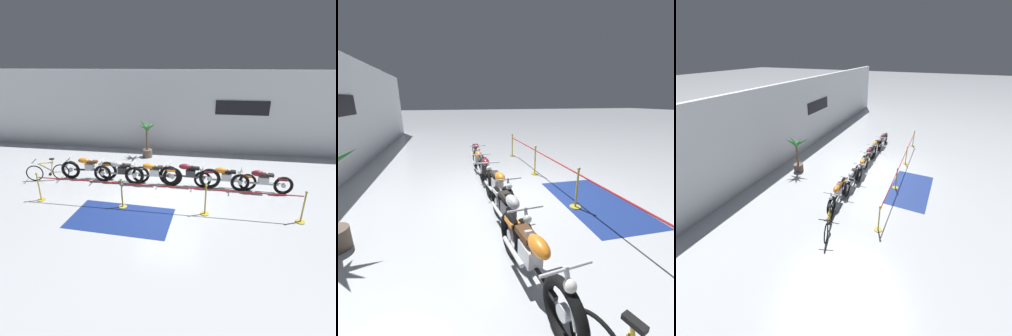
{
  "view_description": "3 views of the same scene",
  "coord_description": "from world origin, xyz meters",
  "views": [
    {
      "loc": [
        1.37,
        -8.65,
        4.5
      ],
      "look_at": [
        -0.09,
        0.35,
        0.83
      ],
      "focal_mm": 28.0,
      "sensor_mm": 36.0,
      "label": 1
    },
    {
      "loc": [
        -5.84,
        1.66,
        2.58
      ],
      "look_at": [
        0.02,
        0.11,
        0.74
      ],
      "focal_mm": 24.0,
      "sensor_mm": 36.0,
      "label": 2
    },
    {
      "loc": [
        -10.41,
        -2.59,
        5.72
      ],
      "look_at": [
        -1.27,
        1.31,
        0.47
      ],
      "focal_mm": 24.0,
      "sensor_mm": 36.0,
      "label": 3
    }
  ],
  "objects": [
    {
      "name": "potted_palm_left_of_row",
      "position": [
        -1.7,
        3.74,
        0.94
      ],
      "size": [
        0.89,
        1.17,
        1.94
      ],
      "color": "brown",
      "rests_on": "ground"
    },
    {
      "name": "stanchion_far_left",
      "position": [
        -1.38,
        -1.33,
        0.72
      ],
      "size": [
        8.68,
        0.28,
        1.05
      ],
      "color": "gold",
      "rests_on": "ground"
    },
    {
      "name": "motorcycle_maroon_3",
      "position": [
        0.69,
        0.6,
        0.49
      ],
      "size": [
        2.39,
        0.62,
        0.98
      ],
      "color": "black",
      "rests_on": "ground"
    },
    {
      "name": "back_wall",
      "position": [
        0.01,
        5.12,
        2.1
      ],
      "size": [
        28.0,
        0.29,
        4.2
      ],
      "color": "white",
      "rests_on": "ground"
    },
    {
      "name": "bicycle",
      "position": [
        -5.05,
        0.28,
        0.36
      ],
      "size": [
        1.63,
        0.63,
        0.94
      ],
      "color": "black",
      "rests_on": "ground"
    },
    {
      "name": "stanchion_far_right",
      "position": [
        4.26,
        -1.33,
        0.36
      ],
      "size": [
        0.28,
        0.28,
        1.05
      ],
      "color": "gold",
      "rests_on": "ground"
    },
    {
      "name": "motorcycle_orange_4",
      "position": [
        2.04,
        0.63,
        0.46
      ],
      "size": [
        2.35,
        0.62,
        0.91
      ],
      "color": "black",
      "rests_on": "ground"
    },
    {
      "name": "motorcycle_silver_1",
      "position": [
        -2.03,
        0.59,
        0.46
      ],
      "size": [
        2.26,
        0.62,
        0.93
      ],
      "color": "black",
      "rests_on": "ground"
    },
    {
      "name": "stanchion_mid_left",
      "position": [
        -1.35,
        -1.33,
        0.36
      ],
      "size": [
        0.28,
        0.28,
        1.05
      ],
      "color": "gold",
      "rests_on": "ground"
    },
    {
      "name": "ground_plane",
      "position": [
        0.0,
        0.0,
        0.0
      ],
      "size": [
        120.0,
        120.0,
        0.0
      ],
      "primitive_type": "plane",
      "color": "#B2B7BC"
    },
    {
      "name": "motorcycle_orange_2",
      "position": [
        -0.7,
        0.51,
        0.47
      ],
      "size": [
        2.27,
        0.62,
        0.96
      ],
      "color": "black",
      "rests_on": "ground"
    },
    {
      "name": "motorcycle_maroon_5",
      "position": [
        3.37,
        0.52,
        0.46
      ],
      "size": [
        2.23,
        0.62,
        0.93
      ],
      "color": "black",
      "rests_on": "ground"
    },
    {
      "name": "floor_banner",
      "position": [
        -1.2,
        -1.98,
        0.0
      ],
      "size": [
        3.21,
        1.84,
        0.01
      ],
      "primitive_type": "cube",
      "rotation": [
        0.0,
        0.0,
        -0.04
      ],
      "color": "navy",
      "rests_on": "ground"
    },
    {
      "name": "stanchion_mid_right",
      "position": [
        1.37,
        -1.33,
        0.36
      ],
      "size": [
        0.28,
        0.28,
        1.05
      ],
      "color": "gold",
      "rests_on": "ground"
    },
    {
      "name": "motorcycle_orange_0",
      "position": [
        -3.44,
        0.66,
        0.48
      ],
      "size": [
        2.34,
        0.62,
        0.97
      ],
      "color": "black",
      "rests_on": "ground"
    }
  ]
}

